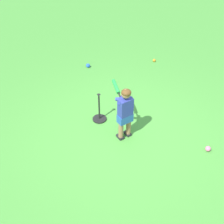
% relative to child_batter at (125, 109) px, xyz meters
% --- Properties ---
extents(ground_plane, '(40.00, 40.00, 0.00)m').
position_rel_child_batter_xyz_m(ground_plane, '(0.01, -0.01, -0.65)').
color(ground_plane, '#479338').
extents(child_batter, '(0.53, 0.69, 1.08)m').
position_rel_child_batter_xyz_m(child_batter, '(0.00, 0.00, 0.00)').
color(child_batter, '#232328').
rests_on(child_batter, ground).
extents(play_ball_midfield, '(0.08, 0.08, 0.08)m').
position_rel_child_batter_xyz_m(play_ball_midfield, '(2.80, 1.08, -0.61)').
color(play_ball_midfield, orange).
rests_on(play_ball_midfield, ground).
extents(play_ball_far_right, '(0.10, 0.10, 0.10)m').
position_rel_child_batter_xyz_m(play_ball_far_right, '(1.49, 2.25, -0.60)').
color(play_ball_far_right, blue).
rests_on(play_ball_far_right, ground).
extents(play_ball_behind_batter, '(0.10, 0.10, 0.10)m').
position_rel_child_batter_xyz_m(play_ball_behind_batter, '(0.62, -1.42, -0.60)').
color(play_ball_behind_batter, pink).
rests_on(play_ball_behind_batter, ground).
extents(batting_tee, '(0.28, 0.28, 0.62)m').
position_rel_child_batter_xyz_m(batting_tee, '(0.08, 0.67, -0.55)').
color(batting_tee, black).
rests_on(batting_tee, ground).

